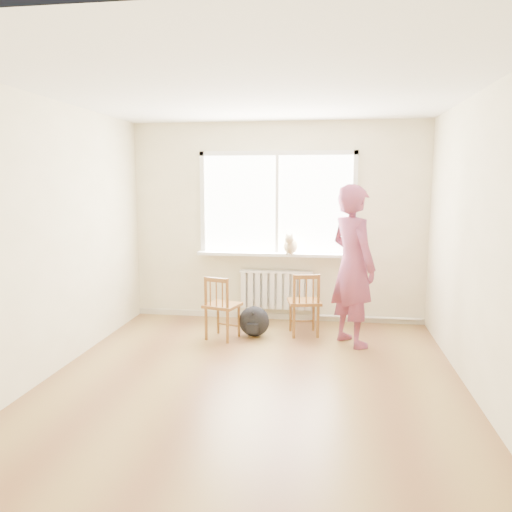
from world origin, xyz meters
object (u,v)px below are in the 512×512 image
at_px(chair_right, 305,304).
at_px(chair_left, 221,308).
at_px(person, 353,266).
at_px(cat, 290,245).
at_px(backpack, 254,321).

bearing_deg(chair_right, chair_left, 4.41).
height_order(chair_right, person, person).
relative_size(chair_left, person, 0.42).
bearing_deg(cat, person, -40.92).
distance_m(person, cat, 1.10).
relative_size(chair_right, person, 0.42).
xyz_separation_m(chair_right, backpack, (-0.62, -0.12, -0.21)).
xyz_separation_m(chair_left, chair_right, (1.00, 0.30, 0.01)).
bearing_deg(backpack, chair_left, -155.43).
bearing_deg(chair_right, person, 144.53).
relative_size(person, backpack, 4.95).
bearing_deg(person, chair_right, 31.55).
height_order(chair_left, person, person).
relative_size(chair_left, cat, 1.78).
height_order(chair_right, backpack, chair_right).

